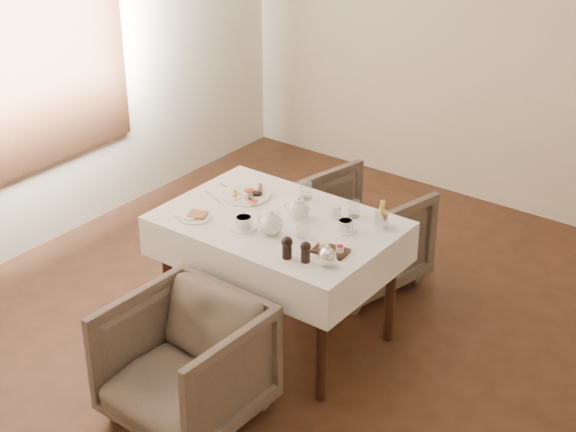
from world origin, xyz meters
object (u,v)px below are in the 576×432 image
at_px(breakfast_plate, 247,194).
at_px(teapot_centre, 299,207).
at_px(table, 278,238).
at_px(armchair_far, 357,234).
at_px(armchair_near, 185,364).

bearing_deg(breakfast_plate, teapot_centre, -14.12).
xyz_separation_m(table, armchair_far, (0.03, 0.79, -0.30)).
xyz_separation_m(armchair_far, teapot_centre, (0.05, -0.70, 0.49)).
xyz_separation_m(armchair_near, armchair_far, (-0.04, 1.65, 0.01)).
distance_m(table, breakfast_plate, 0.37).
relative_size(table, armchair_far, 1.74).
height_order(table, breakfast_plate, breakfast_plate).
bearing_deg(table, breakfast_plate, 158.82).
bearing_deg(armchair_far, teapot_centre, 106.81).
height_order(table, teapot_centre, teapot_centre).
bearing_deg(armchair_far, breakfast_plate, 74.29).
relative_size(armchair_far, breakfast_plate, 2.53).
height_order(armchair_near, teapot_centre, teapot_centre).
bearing_deg(table, teapot_centre, 47.39).
relative_size(table, armchair_near, 1.80).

